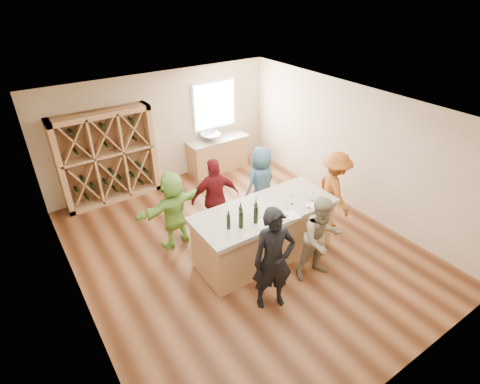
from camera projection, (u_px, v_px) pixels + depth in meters
floor at (241, 248)px, 7.59m from camera, size 6.00×7.00×0.10m
ceiling at (242, 110)px, 6.11m from camera, size 6.00×7.00×0.10m
wall_back at (162, 128)px, 9.37m from camera, size 6.00×0.10×2.80m
wall_front at (415, 313)px, 4.32m from camera, size 6.00×0.10×2.80m
wall_left at (67, 246)px, 5.37m from camera, size 0.10×7.00×2.80m
wall_right at (355, 148)px, 8.32m from camera, size 0.10×7.00×2.80m
window_frame at (214, 105)px, 9.86m from camera, size 1.30×0.06×1.30m
window_pane at (215, 105)px, 9.84m from camera, size 1.18×0.01×1.18m
wine_rack at (108, 158)px, 8.60m from camera, size 2.20×0.45×2.20m
back_counter_base at (218, 155)px, 10.30m from camera, size 1.60×0.58×0.86m
back_counter_top at (217, 139)px, 10.06m from camera, size 1.70×0.62×0.06m
sink at (211, 137)px, 9.90m from camera, size 0.54×0.54×0.19m
faucet at (207, 133)px, 10.00m from camera, size 0.02×0.02×0.30m
tasting_counter_base at (264, 234)px, 7.10m from camera, size 2.60×1.00×1.00m
tasting_counter_top at (265, 210)px, 6.82m from camera, size 2.72×1.12×0.08m
wine_bottle_a at (229, 222)px, 6.20m from camera, size 0.08×0.08×0.27m
wine_bottle_b at (241, 220)px, 6.22m from camera, size 0.08×0.08×0.32m
wine_bottle_c at (241, 214)px, 6.40m from camera, size 0.09×0.09×0.28m
wine_bottle_d at (256, 215)px, 6.33m from camera, size 0.08×0.08×0.32m
wine_bottle_e at (256, 210)px, 6.50m from camera, size 0.07×0.07×0.27m
wine_glass_a at (265, 221)px, 6.29m from camera, size 0.08×0.08×0.18m
wine_glass_b at (287, 212)px, 6.55m from camera, size 0.08×0.08×0.18m
wine_glass_c at (309, 204)px, 6.77m from camera, size 0.07×0.07×0.18m
wine_glass_d at (292, 200)px, 6.88m from camera, size 0.08×0.08×0.18m
wine_glass_e at (313, 197)px, 6.98m from camera, size 0.08×0.08×0.17m
tasting_menu_a at (263, 224)px, 6.38m from camera, size 0.25×0.33×0.00m
tasting_menu_b at (292, 215)px, 6.63m from camera, size 0.28×0.34×0.00m
tasting_menu_c at (313, 205)px, 6.88m from camera, size 0.28×0.33×0.00m
person_near_left at (273, 260)px, 5.83m from camera, size 0.80×0.70×1.84m
person_near_right at (321, 239)px, 6.47m from camera, size 0.86×0.59×1.62m
person_server at (334, 190)px, 7.82m from camera, size 0.84×1.20×1.70m
person_far_mid at (216, 198)px, 7.55m from camera, size 1.09×0.73×1.71m
person_far_right at (261, 183)px, 8.15m from camera, size 0.88×0.66×1.65m
person_far_left at (173, 210)px, 7.27m from camera, size 1.56×0.78×1.60m
wine_glass_f at (257, 200)px, 6.88m from camera, size 0.07×0.07×0.18m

